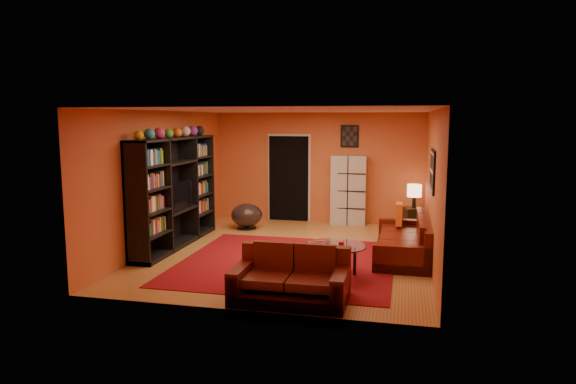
% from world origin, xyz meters
% --- Properties ---
extents(floor, '(6.00, 6.00, 0.00)m').
position_xyz_m(floor, '(0.00, 0.00, 0.00)').
color(floor, '#98642F').
rests_on(floor, ground).
extents(ceiling, '(6.00, 6.00, 0.00)m').
position_xyz_m(ceiling, '(0.00, 0.00, 2.60)').
color(ceiling, white).
rests_on(ceiling, wall_back).
extents(wall_back, '(6.00, 0.00, 6.00)m').
position_xyz_m(wall_back, '(0.00, 3.00, 1.30)').
color(wall_back, '#BF5629').
rests_on(wall_back, floor).
extents(wall_front, '(6.00, 0.00, 6.00)m').
position_xyz_m(wall_front, '(0.00, -3.00, 1.30)').
color(wall_front, '#BF5629').
rests_on(wall_front, floor).
extents(wall_left, '(0.00, 6.00, 6.00)m').
position_xyz_m(wall_left, '(-2.50, 0.00, 1.30)').
color(wall_left, '#BF5629').
rests_on(wall_left, floor).
extents(wall_right, '(0.00, 6.00, 6.00)m').
position_xyz_m(wall_right, '(2.50, 0.00, 1.30)').
color(wall_right, '#BF5629').
rests_on(wall_right, floor).
extents(rug, '(3.60, 3.60, 0.01)m').
position_xyz_m(rug, '(0.10, -0.70, 0.01)').
color(rug, '#620B11').
rests_on(rug, floor).
extents(doorway, '(0.95, 0.10, 2.04)m').
position_xyz_m(doorway, '(-0.70, 2.96, 1.02)').
color(doorway, black).
rests_on(doorway, floor).
extents(wall_art_right, '(0.03, 1.00, 0.70)m').
position_xyz_m(wall_art_right, '(2.48, -0.30, 1.60)').
color(wall_art_right, black).
rests_on(wall_art_right, wall_right).
extents(wall_art_back, '(0.42, 0.03, 0.52)m').
position_xyz_m(wall_art_back, '(0.75, 2.98, 2.05)').
color(wall_art_back, black).
rests_on(wall_art_back, wall_back).
extents(entertainment_unit, '(0.45, 3.00, 2.10)m').
position_xyz_m(entertainment_unit, '(-2.27, 0.00, 1.05)').
color(entertainment_unit, black).
rests_on(entertainment_unit, floor).
extents(tv, '(0.94, 0.12, 0.54)m').
position_xyz_m(tv, '(-2.23, -0.07, 0.99)').
color(tv, black).
rests_on(tv, entertainment_unit).
extents(sofa, '(0.99, 2.39, 0.85)m').
position_xyz_m(sofa, '(2.14, 0.18, 0.28)').
color(sofa, '#450F09').
rests_on(sofa, rug).
extents(loveseat, '(1.55, 0.94, 0.85)m').
position_xyz_m(loveseat, '(0.57, -2.42, 0.28)').
color(loveseat, '#450F09').
rests_on(loveseat, rug).
extents(throw_pillow, '(0.12, 0.42, 0.42)m').
position_xyz_m(throw_pillow, '(1.95, 0.94, 0.63)').
color(throw_pillow, orange).
rests_on(throw_pillow, sofa).
extents(coffee_table, '(0.98, 0.98, 0.49)m').
position_xyz_m(coffee_table, '(1.01, -1.25, 0.45)').
color(coffee_table, silver).
rests_on(coffee_table, floor).
extents(storage_cabinet, '(0.82, 0.39, 1.61)m').
position_xyz_m(storage_cabinet, '(0.76, 2.80, 0.81)').
color(storage_cabinet, '#B5B1A7').
rests_on(storage_cabinet, floor).
extents(bowl_chair, '(0.70, 0.70, 0.57)m').
position_xyz_m(bowl_chair, '(-1.40, 1.78, 0.31)').
color(bowl_chair, black).
rests_on(bowl_chair, floor).
extents(side_table, '(0.50, 0.50, 0.50)m').
position_xyz_m(side_table, '(2.25, 2.48, 0.25)').
color(side_table, black).
rests_on(side_table, floor).
extents(table_lamp, '(0.31, 0.31, 0.52)m').
position_xyz_m(table_lamp, '(2.25, 2.48, 0.87)').
color(table_lamp, black).
rests_on(table_lamp, side_table).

